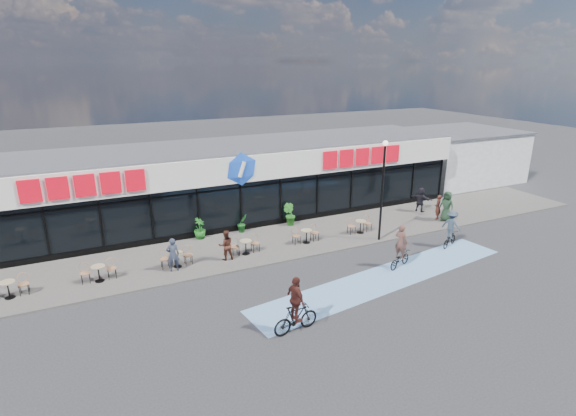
{
  "coord_description": "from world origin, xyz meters",
  "views": [
    {
      "loc": [
        -8.07,
        -16.4,
        9.49
      ],
      "look_at": [
        1.34,
        3.5,
        2.28
      ],
      "focal_mm": 28.0,
      "sensor_mm": 36.0,
      "label": 1
    }
  ],
  "objects": [
    {
      "name": "building",
      "position": [
        -0.0,
        9.93,
        2.34
      ],
      "size": [
        30.6,
        6.57,
        4.75
      ],
      "color": "black",
      "rests_on": "ground"
    },
    {
      "name": "bistro_set_3",
      "position": [
        -0.99,
        3.69,
        0.56
      ],
      "size": [
        1.54,
        0.62,
        0.9
      ],
      "color": "tan",
      "rests_on": "sidewalk"
    },
    {
      "name": "bistro_set_1",
      "position": [
        -7.97,
        3.69,
        0.56
      ],
      "size": [
        1.54,
        0.62,
        0.9
      ],
      "color": "tan",
      "rests_on": "sidewalk"
    },
    {
      "name": "cyclist_c",
      "position": [
        -1.69,
        -3.58,
        0.89
      ],
      "size": [
        1.9,
        1.08,
        2.23
      ],
      "color": "black",
      "rests_on": "ground"
    },
    {
      "name": "patron_left",
      "position": [
        -4.72,
        3.24,
        0.92
      ],
      "size": [
        0.63,
        0.45,
        1.64
      ],
      "primitive_type": "imported",
      "rotation": [
        0.0,
        0.0,
        3.04
      ],
      "color": "#2D3446",
      "rests_on": "sidewalk"
    },
    {
      "name": "potted_plant_mid",
      "position": [
        -0.08,
        6.65,
        0.63
      ],
      "size": [
        0.67,
        0.59,
        1.06
      ],
      "primitive_type": "imported",
      "rotation": [
        0.0,
        0.0,
        0.22
      ],
      "color": "#16501A",
      "rests_on": "sidewalk"
    },
    {
      "name": "cyclist_b",
      "position": [
        9.35,
        0.12,
        0.89
      ],
      "size": [
        1.6,
        1.16,
        2.01
      ],
      "color": "black",
      "rests_on": "ground"
    },
    {
      "name": "bike_lane",
      "position": [
        4.0,
        -1.5,
        0.01
      ],
      "size": [
        14.17,
        4.13,
        0.01
      ],
      "primitive_type": "cube",
      "rotation": [
        0.0,
        0.0,
        0.14
      ],
      "color": "#6691C1",
      "rests_on": "ground"
    },
    {
      "name": "sidewalk",
      "position": [
        0.0,
        4.5,
        0.05
      ],
      "size": [
        44.0,
        5.0,
        0.1
      ],
      "primitive_type": "cube",
      "color": "#54514A",
      "rests_on": "ground"
    },
    {
      "name": "bistro_set_4",
      "position": [
        2.5,
        3.69,
        0.56
      ],
      "size": [
        1.54,
        0.62,
        0.9
      ],
      "color": "tan",
      "rests_on": "sidewalk"
    },
    {
      "name": "bistro_set_2",
      "position": [
        -4.48,
        3.69,
        0.56
      ],
      "size": [
        1.54,
        0.62,
        0.9
      ],
      "color": "tan",
      "rests_on": "sidewalk"
    },
    {
      "name": "bistro_set_5",
      "position": [
        5.99,
        3.69,
        0.56
      ],
      "size": [
        1.54,
        0.62,
        0.9
      ],
      "color": "tan",
      "rests_on": "sidewalk"
    },
    {
      "name": "ground",
      "position": [
        0.0,
        0.0,
        0.0
      ],
      "size": [
        120.0,
        120.0,
        0.0
      ],
      "primitive_type": "plane",
      "color": "#28282B",
      "rests_on": "ground"
    },
    {
      "name": "pedestrian_b",
      "position": [
        11.75,
        5.23,
        0.91
      ],
      "size": [
        1.01,
        1.57,
        1.62
      ],
      "primitive_type": "imported",
      "rotation": [
        0.0,
        0.0,
        1.96
      ],
      "color": "black",
      "rests_on": "sidewalk"
    },
    {
      "name": "potted_plant_right",
      "position": [
        2.88,
        6.55,
        0.76
      ],
      "size": [
        0.9,
        0.93,
        1.32
      ],
      "primitive_type": "imported",
      "rotation": [
        0.0,
        0.0,
        2.19
      ],
      "color": "#22661D",
      "rests_on": "sidewalk"
    },
    {
      "name": "neighbour_building",
      "position": [
        20.5,
        11.0,
        2.06
      ],
      "size": [
        9.2,
        7.2,
        4.11
      ],
      "color": "white",
      "rests_on": "ground"
    },
    {
      "name": "cyclist_a",
      "position": [
        5.27,
        -0.81,
        0.76
      ],
      "size": [
        1.68,
        1.08,
        2.18
      ],
      "color": "black",
      "rests_on": "ground"
    },
    {
      "name": "lamp_post",
      "position": [
        6.35,
        2.3,
        3.35
      ],
      "size": [
        0.28,
        0.28,
        5.5
      ],
      "color": "black",
      "rests_on": "sidewalk"
    },
    {
      "name": "patron_right",
      "position": [
        -2.1,
        3.4,
        0.87
      ],
      "size": [
        0.79,
        0.64,
        1.53
      ],
      "primitive_type": "imported",
      "rotation": [
        0.0,
        0.0,
        3.06
      ],
      "color": "#432118",
      "rests_on": "sidewalk"
    },
    {
      "name": "pedestrian_c",
      "position": [
        11.65,
        3.54,
        0.88
      ],
      "size": [
        0.67,
        0.66,
        1.56
      ],
      "primitive_type": "imported",
      "rotation": [
        0.0,
        0.0,
        3.88
      ],
      "color": "#4B231A",
      "rests_on": "sidewalk"
    },
    {
      "name": "potted_plant_left",
      "position": [
        -2.55,
        6.73,
        0.68
      ],
      "size": [
        0.92,
        0.92,
        1.16
      ],
      "primitive_type": "imported",
      "rotation": [
        0.0,
        0.0,
        0.86
      ],
      "color": "#1A5E1B",
      "rests_on": "sidewalk"
    },
    {
      "name": "bistro_set_0",
      "position": [
        -11.46,
        3.69,
        0.56
      ],
      "size": [
        1.54,
        0.62,
        0.9
      ],
      "color": "tan",
      "rests_on": "sidewalk"
    },
    {
      "name": "pedestrian_a",
      "position": [
        11.93,
        3.1,
        1.04
      ],
      "size": [
        0.86,
        1.06,
        1.88
      ],
      "primitive_type": "imported",
      "rotation": [
        0.0,
        0.0,
        -1.25
      ],
      "color": "#1D3421",
      "rests_on": "sidewalk"
    }
  ]
}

